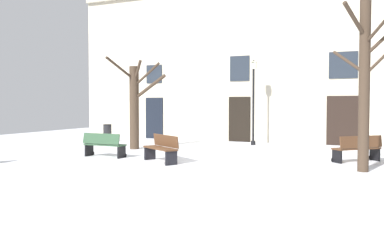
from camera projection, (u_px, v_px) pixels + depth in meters
name	position (u px, v px, depth m)	size (l,w,h in m)	color
ground_plane	(173.00, 163.00, 12.99)	(30.08, 30.08, 0.00)	white
building_facade	(242.00, 60.00, 20.41)	(18.80, 0.60, 8.23)	beige
tree_foreground	(135.00, 104.00, 16.93)	(1.98, 1.58, 3.81)	#423326
tree_right_of_center	(365.00, 79.00, 11.19)	(2.25, 2.01, 4.89)	#423326
streetlamp	(253.00, 93.00, 18.57)	(0.30, 0.30, 3.97)	black
litter_bin	(107.00, 133.00, 20.44)	(0.45, 0.45, 0.88)	black
bench_far_corner	(104.00, 145.00, 14.38)	(1.62, 0.59, 0.87)	#2D4C33
bench_back_to_back_right	(358.00, 148.00, 13.16)	(1.56, 1.51, 0.88)	#51331E
bench_near_lamp	(162.00, 148.00, 13.12)	(1.60, 1.32, 0.90)	#51331E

